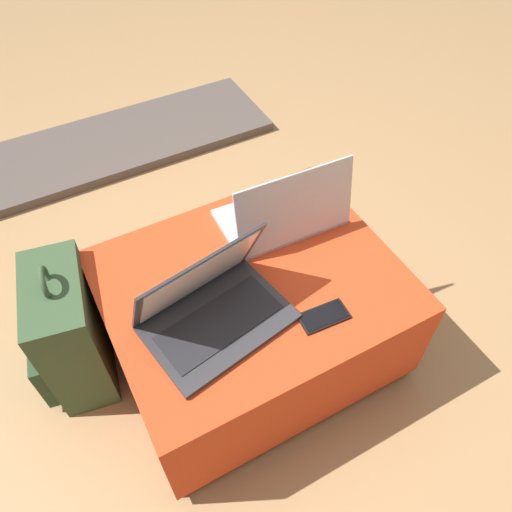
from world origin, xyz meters
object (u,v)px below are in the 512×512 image
at_px(cell_phone, 324,316).
at_px(backpack, 69,334).
at_px(laptop_far, 284,214).
at_px(laptop_near, 211,307).

relative_size(cell_phone, backpack, 0.27).
xyz_separation_m(laptop_far, backpack, (-0.73, 0.06, -0.23)).
xyz_separation_m(laptop_far, cell_phone, (-0.08, -0.35, -0.05)).
bearing_deg(laptop_far, backpack, -2.26).
height_order(laptop_far, cell_phone, laptop_far).
relative_size(laptop_near, backpack, 0.80).
bearing_deg(backpack, laptop_near, 64.20).
bearing_deg(laptop_near, cell_phone, -38.60).
height_order(laptop_near, backpack, laptop_near).
relative_size(laptop_far, cell_phone, 2.77).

